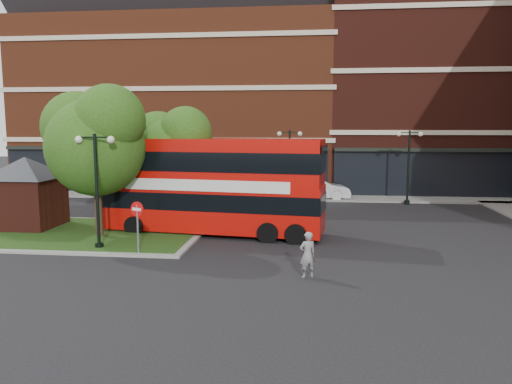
# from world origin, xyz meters

# --- Properties ---
(ground) EXTENTS (120.00, 120.00, 0.00)m
(ground) POSITION_xyz_m (0.00, 0.00, 0.00)
(ground) COLOR black
(ground) RESTS_ON ground
(pavement_far) EXTENTS (44.00, 3.00, 0.12)m
(pavement_far) POSITION_xyz_m (0.00, 16.50, 0.06)
(pavement_far) COLOR slate
(pavement_far) RESTS_ON ground
(terrace_far_left) EXTENTS (26.00, 12.00, 14.00)m
(terrace_far_left) POSITION_xyz_m (-8.00, 24.00, 7.00)
(terrace_far_left) COLOR brown
(terrace_far_left) RESTS_ON ground
(terrace_far_right) EXTENTS (18.00, 12.00, 16.00)m
(terrace_far_right) POSITION_xyz_m (14.00, 24.00, 8.00)
(terrace_far_right) COLOR #471911
(terrace_far_right) RESTS_ON ground
(traffic_island) EXTENTS (12.60, 7.60, 0.15)m
(traffic_island) POSITION_xyz_m (-8.00, 3.00, 0.07)
(traffic_island) COLOR gray
(traffic_island) RESTS_ON ground
(kiosk) EXTENTS (6.51, 6.51, 3.60)m
(kiosk) POSITION_xyz_m (-11.00, 4.00, 2.32)
(kiosk) COLOR #471911
(kiosk) RESTS_ON traffic_island
(tree_island_west) EXTENTS (5.40, 4.71, 7.21)m
(tree_island_west) POSITION_xyz_m (-6.60, 2.58, 4.79)
(tree_island_west) COLOR #2D2116
(tree_island_west) RESTS_ON ground
(tree_island_east) EXTENTS (4.46, 3.90, 6.29)m
(tree_island_east) POSITION_xyz_m (-3.58, 5.06, 4.24)
(tree_island_east) COLOR #2D2116
(tree_island_east) RESTS_ON ground
(lamp_island) EXTENTS (1.72, 0.36, 5.00)m
(lamp_island) POSITION_xyz_m (-5.50, 0.20, 2.83)
(lamp_island) COLOR black
(lamp_island) RESTS_ON ground
(lamp_far_left) EXTENTS (1.72, 0.36, 5.00)m
(lamp_far_left) POSITION_xyz_m (2.00, 14.50, 2.83)
(lamp_far_left) COLOR black
(lamp_far_left) RESTS_ON ground
(lamp_far_right) EXTENTS (1.72, 0.36, 5.00)m
(lamp_far_right) POSITION_xyz_m (10.00, 14.50, 2.83)
(lamp_far_right) COLOR black
(lamp_far_right) RESTS_ON ground
(bus) EXTENTS (11.03, 3.79, 4.12)m
(bus) POSITION_xyz_m (-1.25, 4.00, 2.71)
(bus) COLOR #B80C07
(bus) RESTS_ON ground
(woman) EXTENTS (0.71, 0.61, 1.65)m
(woman) POSITION_xyz_m (3.46, -2.66, 0.83)
(woman) COLOR gray
(woman) RESTS_ON ground
(car_silver) EXTENTS (3.91, 1.74, 1.31)m
(car_silver) POSITION_xyz_m (-6.90, 14.50, 0.65)
(car_silver) COLOR #B7B9BF
(car_silver) RESTS_ON ground
(car_white) EXTENTS (4.95, 2.23, 1.58)m
(car_white) POSITION_xyz_m (3.87, 16.00, 0.79)
(car_white) COLOR white
(car_white) RESTS_ON ground
(no_entry_sign) EXTENTS (0.60, 0.26, 2.26)m
(no_entry_sign) POSITION_xyz_m (-3.50, -0.50, 1.62)
(no_entry_sign) COLOR slate
(no_entry_sign) RESTS_ON ground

